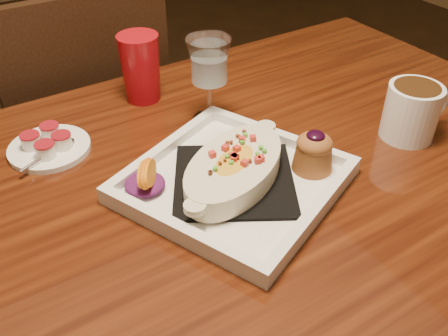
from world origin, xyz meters
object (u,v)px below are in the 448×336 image
plate (240,173)px  red_tumbler (141,68)px  chair_far (88,136)px  goblet (209,66)px  table (203,235)px  coffee_mug (413,109)px  saucer (48,146)px

plate → red_tumbler: size_ratio=2.90×
chair_far → goblet: 0.59m
table → red_tumbler: bearing=80.6°
chair_far → red_tumbler: bearing=100.6°
plate → goblet: size_ratio=2.37×
coffee_mug → red_tumbler: red_tumbler is taller
table → chair_far: chair_far is taller
goblet → plate: bearing=-108.1°
table → saucer: size_ratio=10.31×
red_tumbler → plate: bearing=-89.1°
coffee_mug → chair_far: bearing=126.5°
chair_far → coffee_mug: (0.41, -0.69, 0.30)m
goblet → red_tumbler: size_ratio=1.23×
coffee_mug → saucer: coffee_mug is taller
coffee_mug → goblet: 0.38m
red_tumbler → saucer: bearing=-159.1°
goblet → coffee_mug: bearing=-40.4°
table → red_tumbler: (0.06, 0.33, 0.17)m
plate → coffee_mug: 0.35m
table → coffee_mug: 0.44m
coffee_mug → red_tumbler: bearing=137.7°
goblet → saucer: size_ratio=1.17×
coffee_mug → saucer: 0.66m
table → saucer: bearing=124.8°
red_tumbler → chair_far: bearing=100.6°
saucer → red_tumbler: (0.23, 0.09, 0.06)m
saucer → red_tumbler: 0.25m
table → chair_far: size_ratio=1.61×
chair_far → plate: size_ratio=2.31×
coffee_mug → plate: bearing=178.5°
goblet → saucer: bearing=167.2°
plate → table: bearing=140.2°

